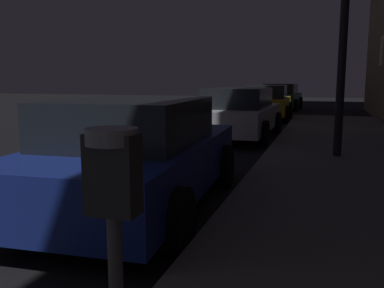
{
  "coord_description": "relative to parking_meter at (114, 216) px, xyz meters",
  "views": [
    {
      "loc": [
        5.15,
        -0.51,
        1.67
      ],
      "look_at": [
        4.13,
        2.7,
        1.15
      ],
      "focal_mm": 38.85,
      "sensor_mm": 36.0,
      "label": 1
    }
  ],
  "objects": [
    {
      "name": "car_green",
      "position": [
        -1.58,
        22.25,
        -0.47
      ],
      "size": [
        2.23,
        4.22,
        1.43
      ],
      "color": "#19592D",
      "rests_on": "ground"
    },
    {
      "name": "car_blue",
      "position": [
        -1.57,
        3.5,
        -0.46
      ],
      "size": [
        2.25,
        4.33,
        1.43
      ],
      "color": "navy",
      "rests_on": "ground"
    },
    {
      "name": "parking_meter",
      "position": [
        0.0,
        0.0,
        0.0
      ],
      "size": [
        0.19,
        0.19,
        1.35
      ],
      "color": "#59595B",
      "rests_on": "sidewalk"
    },
    {
      "name": "car_yellow_cab",
      "position": [
        -1.57,
        16.5,
        -0.47
      ],
      "size": [
        2.05,
        4.3,
        1.43
      ],
      "color": "gold",
      "rests_on": "ground"
    },
    {
      "name": "car_white",
      "position": [
        -1.58,
        10.39,
        -0.46
      ],
      "size": [
        2.07,
        4.43,
        1.43
      ],
      "color": "silver",
      "rests_on": "ground"
    }
  ]
}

